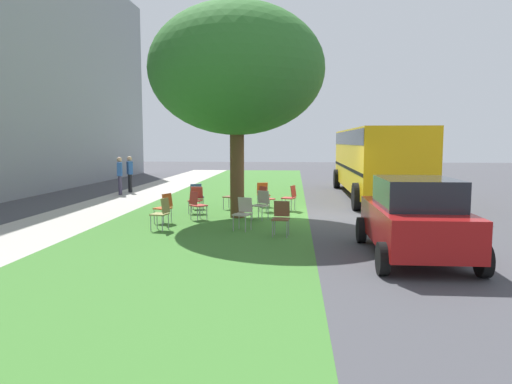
# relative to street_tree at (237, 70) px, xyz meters

# --- Properties ---
(ground) EXTENTS (80.00, 80.00, 0.00)m
(ground) POSITION_rel_street_tree_xyz_m (0.63, -2.43, -4.54)
(ground) COLOR #424247
(grass_verge) EXTENTS (48.00, 6.00, 0.01)m
(grass_verge) POSITION_rel_street_tree_xyz_m (0.63, 0.77, -4.54)
(grass_verge) COLOR #3D752D
(grass_verge) RESTS_ON ground
(sidewalk_strip) EXTENTS (48.00, 2.80, 0.01)m
(sidewalk_strip) POSITION_rel_street_tree_xyz_m (0.63, 5.17, -4.54)
(sidewalk_strip) COLOR #ADA89E
(sidewalk_strip) RESTS_ON ground
(street_tree) EXTENTS (5.37, 5.37, 6.54)m
(street_tree) POSITION_rel_street_tree_xyz_m (0.00, 0.00, 0.00)
(street_tree) COLOR brown
(street_tree) RESTS_ON ground
(chair_0) EXTENTS (0.59, 0.59, 0.88)m
(chair_0) POSITION_rel_street_tree_xyz_m (-0.62, 1.16, -4.02)
(chair_0) COLOR #B7332D
(chair_0) RESTS_ON ground
(chair_1) EXTENTS (0.54, 0.53, 0.88)m
(chair_1) POSITION_rel_street_tree_xyz_m (-2.18, -0.43, -4.02)
(chair_1) COLOR #ADA393
(chair_1) RESTS_ON ground
(chair_2) EXTENTS (0.56, 0.55, 0.88)m
(chair_2) POSITION_rel_street_tree_xyz_m (1.82, 1.66, -4.02)
(chair_2) COLOR #335184
(chair_2) RESTS_ON ground
(chair_3) EXTENTS (0.55, 0.55, 0.88)m
(chair_3) POSITION_rel_street_tree_xyz_m (1.75, 0.39, -4.02)
(chair_3) COLOR brown
(chair_3) RESTS_ON ground
(chair_4) EXTENTS (0.49, 0.50, 0.88)m
(chair_4) POSITION_rel_street_tree_xyz_m (-2.39, 1.74, -4.02)
(chair_4) COLOR olive
(chair_4) RESTS_ON ground
(chair_5) EXTENTS (0.54, 0.55, 0.88)m
(chair_5) POSITION_rel_street_tree_xyz_m (-1.27, 1.98, -4.02)
(chair_5) COLOR #C64C1E
(chair_5) RESTS_ON ground
(chair_6) EXTENTS (0.53, 0.53, 0.88)m
(chair_6) POSITION_rel_street_tree_xyz_m (2.55, -0.65, -4.02)
(chair_6) COLOR #C64C1E
(chair_6) RESTS_ON ground
(chair_7) EXTENTS (0.57, 0.56, 0.88)m
(chair_7) POSITION_rel_street_tree_xyz_m (-0.36, -0.79, -4.02)
(chair_7) COLOR #ADA393
(chair_7) RESTS_ON ground
(chair_8) EXTENTS (0.45, 0.45, 0.88)m
(chair_8) POSITION_rel_street_tree_xyz_m (0.74, 1.46, -4.02)
(chair_8) COLOR #B7332D
(chair_8) RESTS_ON ground
(chair_9) EXTENTS (0.47, 0.46, 0.88)m
(chair_9) POSITION_rel_street_tree_xyz_m (-2.87, -1.46, -4.02)
(chair_9) COLOR brown
(chair_9) RESTS_ON ground
(chair_10) EXTENTS (0.53, 0.54, 0.88)m
(chair_10) POSITION_rel_street_tree_xyz_m (1.57, -1.65, -4.02)
(chair_10) COLOR #B7332D
(chair_10) RESTS_ON ground
(chair_11) EXTENTS (0.59, 0.59, 0.88)m
(chair_11) POSITION_rel_street_tree_xyz_m (1.23, -0.81, -4.02)
(chair_11) COLOR #B7332D
(chair_11) RESTS_ON ground
(parked_car) EXTENTS (3.70, 1.92, 1.65)m
(parked_car) POSITION_rel_street_tree_xyz_m (-4.95, -4.24, -3.71)
(parked_car) COLOR maroon
(parked_car) RESTS_ON ground
(school_bus) EXTENTS (10.40, 2.80, 2.88)m
(school_bus) POSITION_rel_street_tree_xyz_m (5.87, -5.20, -2.78)
(school_bus) COLOR yellow
(school_bus) RESTS_ON ground
(pedestrian_0) EXTENTS (0.40, 0.28, 1.69)m
(pedestrian_0) POSITION_rel_street_tree_xyz_m (5.98, 5.98, -3.62)
(pedestrian_0) COLOR #3F3851
(pedestrian_0) RESTS_ON ground
(pedestrian_1) EXTENTS (0.41, 0.37, 1.69)m
(pedestrian_1) POSITION_rel_street_tree_xyz_m (7.01, 5.89, -3.62)
(pedestrian_1) COLOR black
(pedestrian_1) RESTS_ON ground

